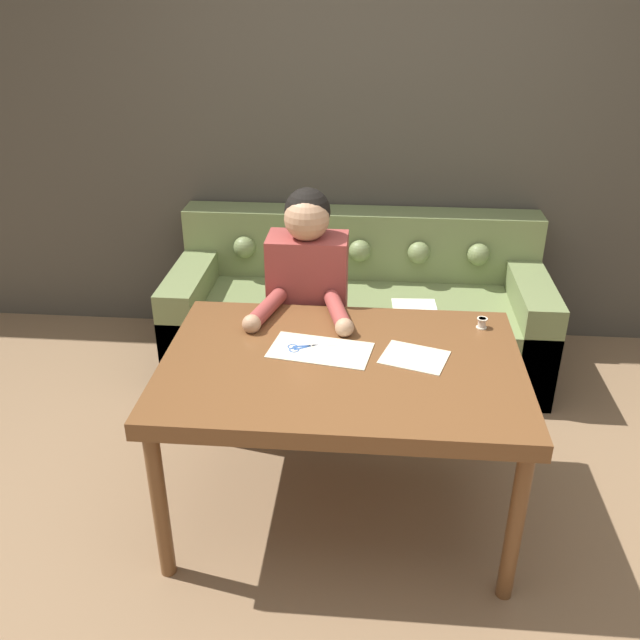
% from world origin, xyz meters
% --- Properties ---
extents(ground_plane, '(16.00, 16.00, 0.00)m').
position_xyz_m(ground_plane, '(0.00, 0.00, 0.00)').
color(ground_plane, '#846647').
extents(wall_back, '(8.00, 0.06, 2.60)m').
position_xyz_m(wall_back, '(0.00, 1.77, 1.30)').
color(wall_back, '#474238').
rests_on(wall_back, ground_plane).
extents(dining_table, '(1.41, 0.96, 0.74)m').
position_xyz_m(dining_table, '(-0.10, 0.04, 0.67)').
color(dining_table, brown).
rests_on(dining_table, ground_plane).
extents(couch, '(2.11, 0.88, 0.84)m').
position_xyz_m(couch, '(-0.08, 1.33, 0.30)').
color(couch, olive).
rests_on(couch, ground_plane).
extents(person, '(0.47, 0.59, 1.24)m').
position_xyz_m(person, '(-0.30, 0.65, 0.63)').
color(person, '#33281E').
rests_on(person, ground_plane).
extents(pattern_paper_main, '(0.43, 0.28, 0.00)m').
position_xyz_m(pattern_paper_main, '(-0.19, 0.11, 0.74)').
color(pattern_paper_main, beige).
rests_on(pattern_paper_main, dining_table).
extents(pattern_paper_offcut, '(0.30, 0.26, 0.00)m').
position_xyz_m(pattern_paper_offcut, '(0.18, 0.08, 0.74)').
color(pattern_paper_offcut, beige).
rests_on(pattern_paper_offcut, dining_table).
extents(scissors, '(0.21, 0.13, 0.01)m').
position_xyz_m(scissors, '(-0.26, 0.13, 0.74)').
color(scissors, silver).
rests_on(scissors, dining_table).
extents(thread_spool, '(0.04, 0.04, 0.05)m').
position_xyz_m(thread_spool, '(0.47, 0.36, 0.76)').
color(thread_spool, beige).
rests_on(thread_spool, dining_table).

